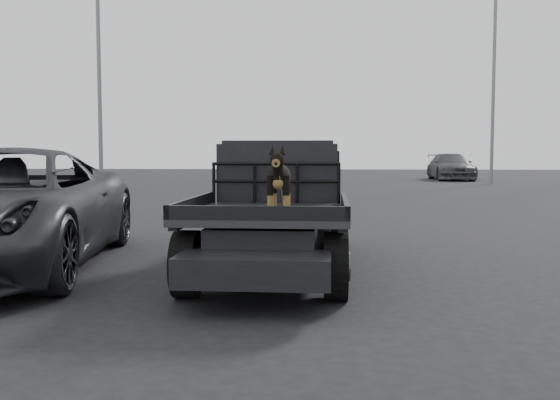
# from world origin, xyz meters

# --- Properties ---
(ground) EXTENTS (120.00, 120.00, 0.00)m
(ground) POSITION_xyz_m (0.00, 0.00, 0.00)
(ground) COLOR black
(ground) RESTS_ON ground
(flatbed_ute) EXTENTS (2.00, 5.40, 0.92)m
(flatbed_ute) POSITION_xyz_m (0.62, 1.88, 0.46)
(flatbed_ute) COLOR black
(flatbed_ute) RESTS_ON ground
(ute_cab) EXTENTS (1.72, 1.30, 0.88)m
(ute_cab) POSITION_xyz_m (0.62, 2.83, 1.36)
(ute_cab) COLOR black
(ute_cab) RESTS_ON flatbed_ute
(headache_rack) EXTENTS (1.80, 0.08, 0.55)m
(headache_rack) POSITION_xyz_m (0.62, 2.08, 1.20)
(headache_rack) COLOR black
(headache_rack) RESTS_ON flatbed_ute
(dog) EXTENTS (0.32, 0.60, 0.74)m
(dog) POSITION_xyz_m (0.80, 0.43, 1.29)
(dog) COLOR black
(dog) RESTS_ON flatbed_ute
(distant_car_a) EXTENTS (1.90, 4.51, 1.45)m
(distant_car_a) POSITION_xyz_m (-2.55, 30.18, 0.72)
(distant_car_a) COLOR #525257
(distant_car_a) RESTS_ON ground
(distant_car_b) EXTENTS (2.37, 5.70, 1.65)m
(distant_car_b) POSITION_xyz_m (8.86, 33.12, 0.82)
(distant_car_b) COLOR #44454A
(distant_car_b) RESTS_ON ground
(floodlight_near) EXTENTS (1.08, 0.28, 14.45)m
(floodlight_near) POSITION_xyz_m (-8.28, 18.99, 7.83)
(floodlight_near) COLOR slate
(floodlight_near) RESTS_ON ground
(floodlight_mid) EXTENTS (1.08, 0.28, 13.38)m
(floodlight_mid) POSITION_xyz_m (10.04, 27.91, 7.29)
(floodlight_mid) COLOR slate
(floodlight_mid) RESTS_ON ground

